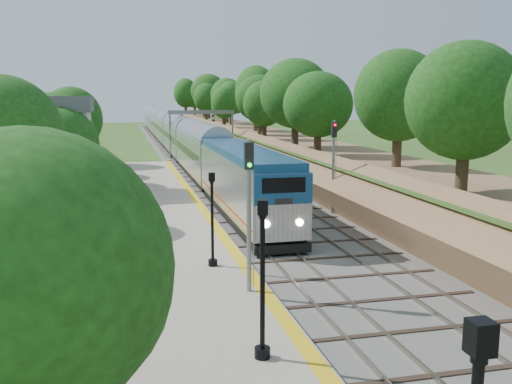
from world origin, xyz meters
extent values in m
plane|color=#2D4C19|center=(0.00, 0.00, 0.00)|extent=(320.00, 320.00, 0.00)
cube|color=#4C4944|center=(2.00, 60.00, 0.06)|extent=(9.50, 170.00, 0.12)
cube|color=gray|center=(-0.72, 60.00, 0.20)|extent=(0.08, 170.00, 0.16)
cube|color=gray|center=(0.72, 60.00, 0.20)|extent=(0.08, 170.00, 0.16)
cube|color=gray|center=(3.28, 60.00, 0.20)|extent=(0.08, 170.00, 0.16)
cube|color=gray|center=(4.72, 60.00, 0.20)|extent=(0.08, 170.00, 0.16)
cube|color=gray|center=(-5.20, 16.00, 0.19)|extent=(6.40, 68.00, 0.38)
cube|color=gold|center=(-2.35, 16.00, 0.39)|extent=(0.55, 68.00, 0.01)
cube|color=brown|center=(11.50, 60.00, 1.50)|extent=(9.00, 170.00, 3.00)
cube|color=brown|center=(7.60, 60.00, 1.30)|extent=(4.47, 170.00, 4.54)
cylinder|color=#332316|center=(10.00, 10.00, 4.31)|extent=(0.60, 0.60, 2.62)
sphere|color=#17390F|center=(10.00, 10.00, 7.88)|extent=(5.70, 5.70, 5.70)
cylinder|color=#332316|center=(10.00, 60.00, 4.31)|extent=(0.60, 0.60, 2.62)
sphere|color=#17390F|center=(10.00, 60.00, 7.88)|extent=(5.70, 5.70, 5.70)
cylinder|color=#332316|center=(10.00, 110.00, 4.31)|extent=(0.60, 0.60, 2.62)
sphere|color=#17390F|center=(10.00, 110.00, 7.88)|extent=(5.70, 5.70, 5.70)
cube|color=beige|center=(-14.00, 30.00, 3.40)|extent=(8.00, 6.00, 6.80)
cube|color=#52555A|center=(-14.00, 30.00, 7.40)|extent=(8.60, 6.60, 1.20)
cube|color=black|center=(-9.99, 28.20, 1.80)|extent=(0.05, 1.10, 1.30)
cube|color=black|center=(-9.99, 31.80, 1.80)|extent=(0.05, 1.10, 1.30)
cube|color=black|center=(-9.99, 28.20, 4.60)|extent=(0.05, 1.10, 1.30)
cube|color=black|center=(-9.99, 31.80, 4.60)|extent=(0.05, 1.10, 1.30)
cylinder|color=slate|center=(-1.50, 55.00, 3.10)|extent=(0.24, 0.24, 6.20)
cylinder|color=slate|center=(6.50, 55.00, 3.10)|extent=(0.24, 0.24, 6.20)
cube|color=slate|center=(2.50, 55.00, 5.95)|extent=(8.40, 0.25, 0.50)
cube|color=black|center=(0.00, 54.85, 5.20)|extent=(0.30, 0.20, 0.90)
cube|color=black|center=(4.00, 54.85, 5.20)|extent=(0.30, 0.20, 0.90)
sphere|color=#17390F|center=(-9.50, -6.00, 4.55)|extent=(5.32, 5.32, 5.32)
cylinder|color=#332316|center=(-12.00, 26.00, 1.22)|extent=(0.60, 0.60, 2.45)
sphere|color=#17390F|center=(-12.00, 26.00, 4.55)|extent=(5.32, 5.32, 5.32)
cylinder|color=#332316|center=(-12.00, 42.00, 1.22)|extent=(0.60, 0.60, 2.45)
sphere|color=#17390F|center=(-12.00, 42.00, 4.55)|extent=(5.32, 5.32, 5.32)
cube|color=black|center=(0.00, 17.77, 0.58)|extent=(2.76, 17.27, 0.60)
cube|color=#B7BAC1|center=(0.00, 17.77, 2.58)|extent=(3.00, 17.99, 3.40)
cube|color=navy|center=(0.00, 17.77, 4.50)|extent=(2.88, 17.27, 0.44)
cube|color=navy|center=(0.00, 8.74, 3.53)|extent=(2.97, 0.10, 1.50)
cube|color=black|center=(0.00, 8.70, 3.73)|extent=(2.20, 0.06, 0.75)
cube|color=maroon|center=(0.00, 17.77, 1.43)|extent=(3.02, 17.63, 0.10)
cube|color=#B7BAC1|center=(0.00, 37.36, 2.23)|extent=(3.00, 19.99, 3.90)
cube|color=#B7BAC1|center=(0.00, 57.94, 2.23)|extent=(3.00, 19.99, 3.90)
cube|color=#B7BAC1|center=(0.00, 78.53, 2.23)|extent=(3.00, 19.99, 3.90)
cube|color=#B7BAC1|center=(0.00, 99.12, 2.23)|extent=(3.00, 19.99, 3.90)
cube|color=#B7BAC1|center=(0.00, 119.71, 2.23)|extent=(3.00, 19.99, 3.90)
cube|color=black|center=(-3.38, -11.71, 5.06)|extent=(0.32, 0.32, 0.44)
cube|color=silver|center=(-3.38, -11.71, 5.06)|extent=(0.23, 0.23, 0.33)
cylinder|color=black|center=(-3.80, -2.25, 0.54)|extent=(0.47, 0.47, 0.32)
cylinder|color=black|center=(-3.80, -2.25, 2.62)|extent=(0.15, 0.15, 4.16)
cube|color=black|center=(-3.80, -2.25, 4.92)|extent=(0.36, 0.36, 0.43)
cube|color=silver|center=(-3.80, -2.25, 4.92)|extent=(0.26, 0.26, 0.32)
cylinder|color=black|center=(-3.76, 7.24, 0.52)|extent=(0.42, 0.42, 0.29)
cylinder|color=black|center=(-3.76, 7.24, 2.40)|extent=(0.13, 0.13, 3.75)
cube|color=black|center=(-3.76, 7.24, 4.47)|extent=(0.27, 0.27, 0.38)
cube|color=silver|center=(-3.76, 7.24, 4.47)|extent=(0.19, 0.19, 0.29)
cylinder|color=slate|center=(-2.90, 3.54, 3.38)|extent=(0.19, 0.19, 6.00)
cube|color=black|center=(-2.90, 3.54, 5.76)|extent=(0.35, 0.23, 1.03)
cylinder|color=#0CE526|center=(-2.90, 3.41, 5.76)|extent=(0.17, 0.06, 0.17)
cylinder|color=slate|center=(6.20, 18.16, 3.26)|extent=(0.18, 0.18, 6.28)
cube|color=black|center=(6.20, 18.16, 5.79)|extent=(0.34, 0.22, 1.01)
cylinder|color=#FF0C0C|center=(6.20, 18.03, 5.79)|extent=(0.16, 0.06, 0.16)
camera|label=1|loc=(-7.64, -17.56, 8.03)|focal=40.00mm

